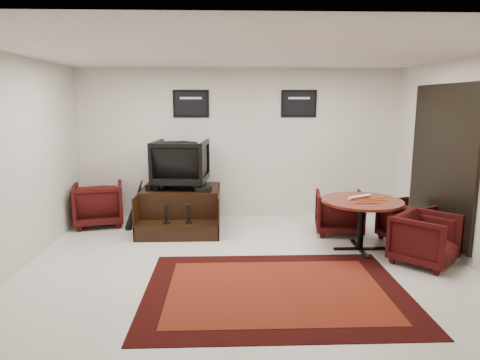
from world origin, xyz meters
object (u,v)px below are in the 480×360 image
at_px(armchair_side, 99,202).
at_px(table_chair_window, 408,219).
at_px(shine_podium, 181,210).
at_px(table_chair_back, 339,210).
at_px(meeting_table, 362,206).
at_px(table_chair_corner, 425,236).
at_px(shine_chair, 181,161).

distance_m(armchair_side, table_chair_window, 5.28).
bearing_deg(shine_podium, table_chair_back, -8.69).
height_order(shine_podium, meeting_table, meeting_table).
bearing_deg(table_chair_back, table_chair_corner, 128.78).
xyz_separation_m(meeting_table, table_chair_corner, (0.70, -0.57, -0.29)).
distance_m(shine_podium, table_chair_window, 3.77).
height_order(meeting_table, table_chair_window, meeting_table).
xyz_separation_m(shine_podium, table_chair_window, (3.66, -0.89, 0.04)).
bearing_deg(meeting_table, armchair_side, 160.94).
bearing_deg(shine_chair, armchair_side, 2.61).
height_order(shine_podium, table_chair_window, table_chair_window).
height_order(shine_podium, table_chair_corner, table_chair_corner).
xyz_separation_m(shine_chair, table_chair_back, (2.69, -0.55, -0.77)).
distance_m(shine_podium, table_chair_corner, 3.94).
bearing_deg(shine_podium, shine_chair, 90.00).
bearing_deg(table_chair_corner, shine_podium, 107.11).
distance_m(shine_podium, meeting_table, 3.08).
bearing_deg(shine_chair, table_chair_window, 169.99).
bearing_deg(meeting_table, table_chair_corner, -39.31).
height_order(meeting_table, table_chair_corner, table_chair_corner).
bearing_deg(shine_chair, shine_podium, 95.76).
bearing_deg(shine_chair, table_chair_corner, 156.30).
bearing_deg(meeting_table, shine_chair, 153.39).
bearing_deg(meeting_table, table_chair_back, 96.74).
distance_m(meeting_table, table_chair_window, 1.00).
bearing_deg(armchair_side, shine_chair, 162.80).
relative_size(shine_podium, table_chair_window, 1.95).
relative_size(shine_chair, table_chair_window, 1.30).
bearing_deg(shine_chair, meeting_table, 159.15).
distance_m(table_chair_back, table_chair_corner, 1.63).
xyz_separation_m(shine_chair, table_chair_corner, (3.49, -1.97, -0.78)).
height_order(table_chair_back, table_chair_corner, table_chair_back).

